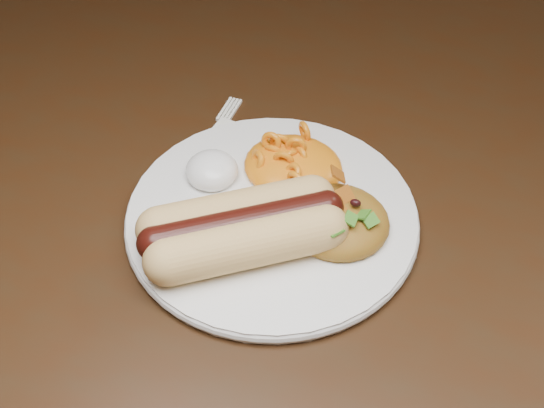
% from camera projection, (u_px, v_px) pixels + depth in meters
% --- Properties ---
extents(table, '(1.60, 0.90, 0.75)m').
position_uv_depth(table, '(387.00, 178.00, 0.80)').
color(table, black).
rests_on(table, floor).
extents(plate, '(0.24, 0.24, 0.01)m').
position_uv_depth(plate, '(272.00, 217.00, 0.62)').
color(plate, white).
rests_on(plate, table).
extents(hotdog, '(0.13, 0.14, 0.04)m').
position_uv_depth(hotdog, '(242.00, 228.00, 0.58)').
color(hotdog, '#DCC370').
rests_on(hotdog, plate).
extents(mac_and_cheese, '(0.09, 0.08, 0.03)m').
position_uv_depth(mac_and_cheese, '(293.00, 156.00, 0.64)').
color(mac_and_cheese, orange).
rests_on(mac_and_cheese, plate).
extents(sour_cream, '(0.06, 0.06, 0.03)m').
position_uv_depth(sour_cream, '(211.00, 166.00, 0.64)').
color(sour_cream, white).
rests_on(sour_cream, plate).
extents(taco_salad, '(0.08, 0.08, 0.04)m').
position_uv_depth(taco_salad, '(338.00, 215.00, 0.60)').
color(taco_salad, '#AC2F0D').
rests_on(taco_salad, plate).
extents(fork, '(0.04, 0.15, 0.00)m').
position_uv_depth(fork, '(201.00, 153.00, 0.68)').
color(fork, white).
rests_on(fork, table).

